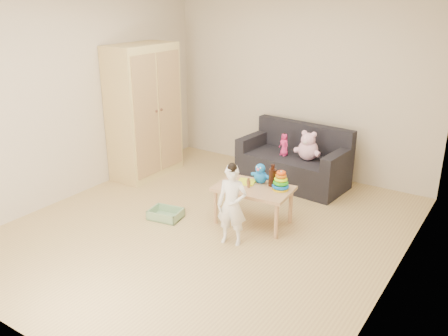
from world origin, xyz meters
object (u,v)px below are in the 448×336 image
Objects in this scene: sofa at (292,170)px; play_table at (253,205)px; toddler at (232,206)px; wardrobe at (144,111)px.

play_table is (0.15, -1.34, 0.02)m from sofa.
play_table is at bearing 79.40° from toddler.
sofa is at bearing 80.74° from toddler.
play_table is 0.55m from toddler.
sofa is 1.71× the size of play_table.
play_table is 1.00× the size of toddler.
wardrobe reaches higher than play_table.
play_table reaches higher than sofa.
play_table is at bearing -78.63° from sofa.
sofa is (1.95, 0.80, -0.72)m from wardrobe.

